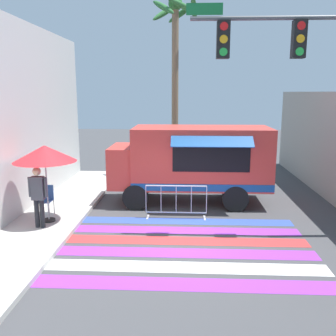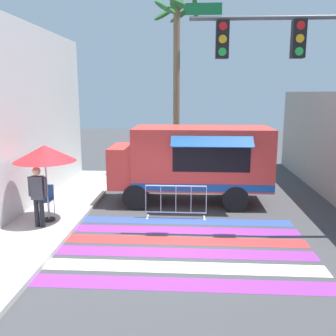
{
  "view_description": "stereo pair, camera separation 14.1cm",
  "coord_description": "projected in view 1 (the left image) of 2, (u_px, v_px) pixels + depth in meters",
  "views": [
    {
      "loc": [
        0.01,
        -9.37,
        3.84
      ],
      "look_at": [
        -0.56,
        2.29,
        1.47
      ],
      "focal_mm": 40.0,
      "sensor_mm": 36.0,
      "label": 1
    },
    {
      "loc": [
        0.15,
        -9.36,
        3.84
      ],
      "look_at": [
        -0.56,
        2.29,
        1.47
      ],
      "focal_mm": 40.0,
      "sensor_mm": 36.0,
      "label": 2
    }
  ],
  "objects": [
    {
      "name": "food_truck",
      "position": [
        189.0,
        159.0,
        12.99
      ],
      "size": [
        5.47,
        2.55,
        2.67
      ],
      "color": "#D13D33",
      "rests_on": "ground_plane"
    },
    {
      "name": "palm_tree",
      "position": [
        176.0,
        53.0,
        16.29
      ],
      "size": [
        2.08,
        2.16,
        7.83
      ],
      "color": "#7A664C",
      "rests_on": "ground_plane"
    },
    {
      "name": "crosswalk_painted",
      "position": [
        185.0,
        247.0,
        9.46
      ],
      "size": [
        6.4,
        4.36,
        0.01
      ],
      "color": "purple",
      "rests_on": "ground_plane"
    },
    {
      "name": "ground_plane",
      "position": [
        185.0,
        239.0,
        9.94
      ],
      "size": [
        60.0,
        60.0,
        0.0
      ],
      "primitive_type": "plane",
      "color": "#424244"
    },
    {
      "name": "barricade_front",
      "position": [
        176.0,
        202.0,
        11.5
      ],
      "size": [
        1.89,
        0.44,
        1.05
      ],
      "color": "#B7BABF",
      "rests_on": "ground_plane"
    },
    {
      "name": "traffic_signal_pole",
      "position": [
        298.0,
        73.0,
        9.37
      ],
      "size": [
        4.3,
        0.29,
        5.98
      ],
      "color": "#515456",
      "rests_on": "ground_plane"
    },
    {
      "name": "patio_umbrella",
      "position": [
        45.0,
        154.0,
        10.59
      ],
      "size": [
        1.77,
        1.77,
        2.25
      ],
      "color": "black",
      "rests_on": "sidewalk_left"
    },
    {
      "name": "vendor_person",
      "position": [
        38.0,
        194.0,
        10.29
      ],
      "size": [
        0.53,
        0.23,
        1.71
      ],
      "rotation": [
        0.0,
        0.0,
        0.09
      ],
      "color": "black",
      "rests_on": "sidewalk_left"
    },
    {
      "name": "folding_chair",
      "position": [
        45.0,
        197.0,
        11.42
      ],
      "size": [
        0.44,
        0.44,
        0.93
      ],
      "rotation": [
        0.0,
        0.0,
        -0.03
      ],
      "color": "#4C4C51",
      "rests_on": "sidewalk_left"
    }
  ]
}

